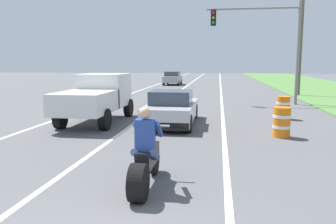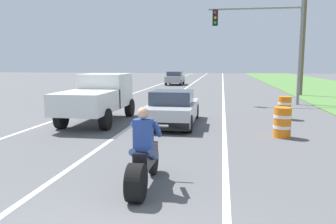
# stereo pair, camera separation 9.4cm
# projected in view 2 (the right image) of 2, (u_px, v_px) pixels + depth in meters

# --- Properties ---
(lane_stripe_left_solid) EXTENTS (0.14, 120.00, 0.01)m
(lane_stripe_left_solid) POSITION_uv_depth(u_px,v_px,m) (120.00, 98.00, 24.18)
(lane_stripe_left_solid) COLOR white
(lane_stripe_left_solid) RESTS_ON ground
(lane_stripe_right_solid) EXTENTS (0.14, 120.00, 0.01)m
(lane_stripe_right_solid) POSITION_uv_depth(u_px,v_px,m) (223.00, 100.00, 23.07)
(lane_stripe_right_solid) COLOR white
(lane_stripe_right_solid) RESTS_ON ground
(lane_stripe_centre_dashed) EXTENTS (0.14, 120.00, 0.01)m
(lane_stripe_centre_dashed) POSITION_uv_depth(u_px,v_px,m) (171.00, 99.00, 23.62)
(lane_stripe_centre_dashed) COLOR white
(lane_stripe_centre_dashed) RESTS_ON ground
(motorcycle_with_rider) EXTENTS (0.70, 2.21, 1.62)m
(motorcycle_with_rider) POSITION_uv_depth(u_px,v_px,m) (144.00, 160.00, 6.62)
(motorcycle_with_rider) COLOR black
(motorcycle_with_rider) RESTS_ON ground
(sports_car_silver) EXTENTS (1.84, 4.30, 1.37)m
(sports_car_silver) POSITION_uv_depth(u_px,v_px,m) (173.00, 109.00, 13.70)
(sports_car_silver) COLOR #B7B7BC
(sports_car_silver) RESTS_ON ground
(pickup_truck_left_lane_white) EXTENTS (2.02, 4.80, 1.98)m
(pickup_truck_left_lane_white) POSITION_uv_depth(u_px,v_px,m) (98.00, 96.00, 14.18)
(pickup_truck_left_lane_white) COLOR silver
(pickup_truck_left_lane_white) RESTS_ON ground
(traffic_light_mast_near) EXTENTS (5.41, 0.34, 6.00)m
(traffic_light_mast_near) POSITION_uv_depth(u_px,v_px,m) (270.00, 35.00, 19.99)
(traffic_light_mast_near) COLOR gray
(traffic_light_mast_near) RESTS_ON ground
(utility_pole_roadside) EXTENTS (0.24, 0.24, 8.72)m
(utility_pole_roadside) POSITION_uv_depth(u_px,v_px,m) (304.00, 37.00, 25.07)
(utility_pole_roadside) COLOR brown
(utility_pole_roadside) RESTS_ON ground
(construction_barrel_nearest) EXTENTS (0.58, 0.58, 1.00)m
(construction_barrel_nearest) POSITION_uv_depth(u_px,v_px,m) (282.00, 122.00, 11.33)
(construction_barrel_nearest) COLOR orange
(construction_barrel_nearest) RESTS_ON ground
(construction_barrel_mid) EXTENTS (0.58, 0.58, 1.00)m
(construction_barrel_mid) POSITION_uv_depth(u_px,v_px,m) (285.00, 108.00, 15.00)
(construction_barrel_mid) COLOR orange
(construction_barrel_mid) RESTS_ON ground
(distant_car_far_ahead) EXTENTS (1.80, 4.00, 1.50)m
(distant_car_far_ahead) POSITION_uv_depth(u_px,v_px,m) (175.00, 78.00, 38.60)
(distant_car_far_ahead) COLOR #99999E
(distant_car_far_ahead) RESTS_ON ground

